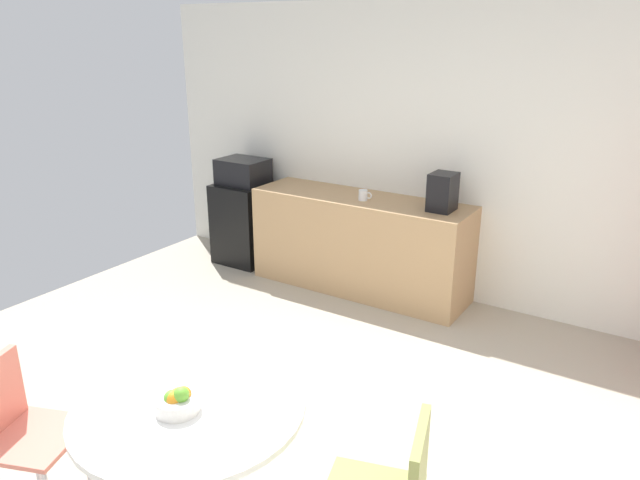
% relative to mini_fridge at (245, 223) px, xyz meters
% --- Properties ---
extents(ground_plane, '(6.00, 6.00, 0.00)m').
position_rel_mini_fridge_xyz_m(ground_plane, '(1.97, -2.65, -0.42)').
color(ground_plane, '#B2A893').
extents(wall_back, '(6.00, 0.10, 2.60)m').
position_rel_mini_fridge_xyz_m(wall_back, '(1.97, 0.35, 0.88)').
color(wall_back, white).
rests_on(wall_back, ground_plane).
extents(counter_block, '(2.06, 0.60, 0.90)m').
position_rel_mini_fridge_xyz_m(counter_block, '(1.38, 0.00, 0.03)').
color(counter_block, tan).
rests_on(counter_block, ground_plane).
extents(mini_fridge, '(0.54, 0.54, 0.84)m').
position_rel_mini_fridge_xyz_m(mini_fridge, '(0.00, 0.00, 0.00)').
color(mini_fridge, black).
rests_on(mini_fridge, ground_plane).
extents(microwave, '(0.48, 0.38, 0.26)m').
position_rel_mini_fridge_xyz_m(microwave, '(0.00, 0.00, 0.55)').
color(microwave, black).
rests_on(microwave, mini_fridge).
extents(round_table, '(1.05, 1.05, 0.75)m').
position_rel_mini_fridge_xyz_m(round_table, '(2.19, -3.03, 0.18)').
color(round_table, silver).
rests_on(round_table, ground_plane).
extents(chair_coral, '(0.54, 0.54, 0.83)m').
position_rel_mini_fridge_xyz_m(chair_coral, '(1.31, -3.36, 0.10)').
color(chair_coral, silver).
rests_on(chair_coral, ground_plane).
extents(fruit_bowl, '(0.20, 0.20, 0.13)m').
position_rel_mini_fridge_xyz_m(fruit_bowl, '(2.18, -3.08, 0.38)').
color(fruit_bowl, silver).
rests_on(fruit_bowl, round_table).
extents(mug_white, '(0.13, 0.08, 0.09)m').
position_rel_mini_fridge_xyz_m(mug_white, '(1.45, -0.08, 0.53)').
color(mug_white, white).
rests_on(mug_white, counter_block).
extents(mug_green, '(0.13, 0.08, 0.09)m').
position_rel_mini_fridge_xyz_m(mug_green, '(2.14, 0.09, 0.53)').
color(mug_green, '#3F66BF').
rests_on(mug_green, counter_block).
extents(coffee_maker, '(0.20, 0.24, 0.32)m').
position_rel_mini_fridge_xyz_m(coffee_maker, '(2.16, 0.00, 0.64)').
color(coffee_maker, black).
rests_on(coffee_maker, counter_block).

